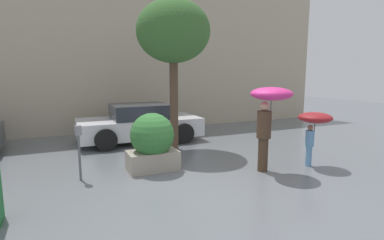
{
  "coord_description": "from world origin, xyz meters",
  "views": [
    {
      "loc": [
        -2.44,
        -5.18,
        2.2
      ],
      "look_at": [
        0.6,
        1.6,
        1.05
      ],
      "focal_mm": 28.0,
      "sensor_mm": 36.0,
      "label": 1
    }
  ],
  "objects_px": {
    "planter_box": "(152,141)",
    "person_adult": "(269,107)",
    "street_tree": "(173,33)",
    "parking_meter": "(79,141)",
    "person_child": "(314,122)",
    "parked_car_near": "(140,124)"
  },
  "relations": [
    {
      "from": "planter_box",
      "to": "person_adult",
      "type": "height_order",
      "value": "person_adult"
    },
    {
      "from": "street_tree",
      "to": "person_adult",
      "type": "bearing_deg",
      "value": -66.99
    },
    {
      "from": "person_adult",
      "to": "parking_meter",
      "type": "relative_size",
      "value": 1.65
    },
    {
      "from": "street_tree",
      "to": "parking_meter",
      "type": "xyz_separation_m",
      "value": [
        -2.71,
        -1.64,
        -2.49
      ]
    },
    {
      "from": "person_adult",
      "to": "person_child",
      "type": "height_order",
      "value": "person_adult"
    },
    {
      "from": "parked_car_near",
      "to": "parking_meter",
      "type": "bearing_deg",
      "value": 147.3
    },
    {
      "from": "person_adult",
      "to": "person_child",
      "type": "distance_m",
      "value": 1.32
    },
    {
      "from": "person_child",
      "to": "street_tree",
      "type": "relative_size",
      "value": 0.31
    },
    {
      "from": "person_child",
      "to": "planter_box",
      "type": "bearing_deg",
      "value": -159.28
    },
    {
      "from": "planter_box",
      "to": "person_child",
      "type": "distance_m",
      "value": 3.82
    },
    {
      "from": "person_adult",
      "to": "parking_meter",
      "type": "bearing_deg",
      "value": -136.51
    },
    {
      "from": "planter_box",
      "to": "person_child",
      "type": "xyz_separation_m",
      "value": [
        3.57,
        -1.31,
        0.41
      ]
    },
    {
      "from": "planter_box",
      "to": "person_adult",
      "type": "relative_size",
      "value": 0.69
    },
    {
      "from": "person_adult",
      "to": "person_child",
      "type": "xyz_separation_m",
      "value": [
        1.25,
        -0.11,
        -0.4
      ]
    },
    {
      "from": "person_child",
      "to": "parked_car_near",
      "type": "xyz_separation_m",
      "value": [
        -3.08,
        4.39,
        -0.51
      ]
    },
    {
      "from": "planter_box",
      "to": "parking_meter",
      "type": "bearing_deg",
      "value": -177.63
    },
    {
      "from": "planter_box",
      "to": "parked_car_near",
      "type": "bearing_deg",
      "value": 81.01
    },
    {
      "from": "parking_meter",
      "to": "planter_box",
      "type": "bearing_deg",
      "value": 2.37
    },
    {
      "from": "person_adult",
      "to": "person_child",
      "type": "bearing_deg",
      "value": 54.8
    },
    {
      "from": "planter_box",
      "to": "parked_car_near",
      "type": "relative_size",
      "value": 0.34
    },
    {
      "from": "parked_car_near",
      "to": "street_tree",
      "type": "bearing_deg",
      "value": -156.08
    },
    {
      "from": "parked_car_near",
      "to": "planter_box",
      "type": "bearing_deg",
      "value": 171.64
    }
  ]
}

